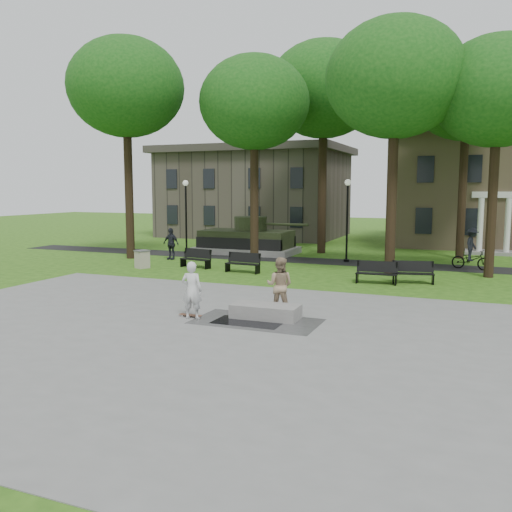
{
  "coord_description": "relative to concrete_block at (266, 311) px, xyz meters",
  "views": [
    {
      "loc": [
        7.33,
        -18.33,
        4.21
      ],
      "look_at": [
        -1.14,
        2.49,
        1.4
      ],
      "focal_mm": 38.0,
      "sensor_mm": 36.0,
      "label": 1
    }
  ],
  "objects": [
    {
      "name": "ground",
      "position": [
        -1.13,
        2.26,
        -0.24
      ],
      "size": [
        120.0,
        120.0,
        0.0
      ],
      "primitive_type": "plane",
      "color": "#274E12",
      "rests_on": "ground"
    },
    {
      "name": "tank_monument",
      "position": [
        -7.59,
        16.26,
        0.61
      ],
      "size": [
        7.45,
        3.4,
        2.4
      ],
      "color": "gray",
      "rests_on": "ground"
    },
    {
      "name": "tree_4",
      "position": [
        -3.13,
        18.26,
        10.15
      ],
      "size": [
        7.2,
        7.2,
        13.5
      ],
      "color": "black",
      "rests_on": "ground"
    },
    {
      "name": "cyclist",
      "position": [
        6.06,
        14.14,
        0.65
      ],
      "size": [
        2.09,
        1.24,
        2.18
      ],
      "rotation": [
        0.0,
        0.0,
        1.32
      ],
      "color": "black",
      "rests_on": "ground"
    },
    {
      "name": "tree_3",
      "position": [
        6.87,
        11.76,
        8.35
      ],
      "size": [
        6.0,
        6.0,
        11.19
      ],
      "color": "black",
      "rests_on": "ground"
    },
    {
      "name": "friend_watching",
      "position": [
        0.17,
        0.86,
        0.73
      ],
      "size": [
        0.97,
        0.78,
        1.91
      ],
      "primitive_type": "imported",
      "rotation": [
        0.0,
        0.0,
        3.21
      ],
      "color": "#9B8264",
      "rests_on": "plaza"
    },
    {
      "name": "tree_1",
      "position": [
        -5.63,
        12.76,
        8.71
      ],
      "size": [
        6.2,
        6.2,
        11.63
      ],
      "color": "black",
      "rests_on": "ground"
    },
    {
      "name": "park_bench_3",
      "position": [
        3.72,
        8.64,
        0.28
      ],
      "size": [
        1.85,
        0.87,
        1.0
      ],
      "rotation": [
        0.0,
        0.0,
        0.2
      ],
      "color": "black",
      "rests_on": "ground"
    },
    {
      "name": "plaza",
      "position": [
        -1.13,
        -2.74,
        -0.23
      ],
      "size": [
        22.0,
        16.0,
        0.02
      ],
      "primitive_type": "cube",
      "color": "gray",
      "rests_on": "ground"
    },
    {
      "name": "skateboard",
      "position": [
        -2.36,
        -0.77,
        -0.19
      ],
      "size": [
        0.79,
        0.23,
        0.07
      ],
      "primitive_type": "cube",
      "rotation": [
        0.0,
        0.0,
        -0.05
      ],
      "color": "brown",
      "rests_on": "plaza"
    },
    {
      "name": "tree_5",
      "position": [
        5.37,
        18.76,
        9.42
      ],
      "size": [
        6.4,
        6.4,
        12.44
      ],
      "color": "black",
      "rests_on": "ground"
    },
    {
      "name": "lamp_mid",
      "position": [
        -0.63,
        14.56,
        2.55
      ],
      "size": [
        0.36,
        0.36,
        4.73
      ],
      "color": "black",
      "rests_on": "ground"
    },
    {
      "name": "building_left",
      "position": [
        -12.13,
        28.76,
        3.35
      ],
      "size": [
        15.0,
        10.0,
        7.2
      ],
      "primitive_type": "cube",
      "color": "#4C443D",
      "rests_on": "ground"
    },
    {
      "name": "pedestrian_walker",
      "position": [
        -10.57,
        11.69,
        0.7
      ],
      "size": [
        1.16,
        0.62,
        1.88
      ],
      "primitive_type": "imported",
      "rotation": [
        0.0,
        0.0,
        -0.15
      ],
      "color": "#20212A",
      "rests_on": "ground"
    },
    {
      "name": "concrete_block",
      "position": [
        0.0,
        0.0,
        0.0
      ],
      "size": [
        2.22,
        1.04,
        0.45
      ],
      "primitive_type": "cube",
      "rotation": [
        0.0,
        0.0,
        0.02
      ],
      "color": "gray",
      "rests_on": "plaza"
    },
    {
      "name": "tree_0",
      "position": [
        -13.13,
        11.26,
        9.78
      ],
      "size": [
        6.8,
        6.8,
        12.97
      ],
      "color": "black",
      "rests_on": "ground"
    },
    {
      "name": "skateboarder",
      "position": [
        -2.18,
        -0.95,
        0.71
      ],
      "size": [
        0.75,
        0.55,
        1.87
      ],
      "primitive_type": "imported",
      "rotation": [
        0.0,
        0.0,
        3.3
      ],
      "color": "silver",
      "rests_on": "plaza"
    },
    {
      "name": "park_bench_2",
      "position": [
        2.22,
        7.97,
        0.28
      ],
      "size": [
        1.81,
        0.58,
        1.0
      ],
      "rotation": [
        0.0,
        0.0,
        0.03
      ],
      "color": "black",
      "rests_on": "ground"
    },
    {
      "name": "footpath",
      "position": [
        -1.13,
        14.26,
        -0.24
      ],
      "size": [
        44.0,
        2.6,
        0.01
      ],
      "primitive_type": "cube",
      "color": "black",
      "rests_on": "ground"
    },
    {
      "name": "puddle",
      "position": [
        -0.32,
        -0.71,
        -0.22
      ],
      "size": [
        2.2,
        1.2,
        0.0
      ],
      "primitive_type": "cube",
      "color": "black",
      "rests_on": "plaza"
    },
    {
      "name": "park_bench_0",
      "position": [
        -7.59,
        9.31,
        0.28
      ],
      "size": [
        1.85,
        0.87,
        1.0
      ],
      "rotation": [
        0.0,
        0.0,
        -0.2
      ],
      "color": "black",
      "rests_on": "ground"
    },
    {
      "name": "tree_2",
      "position": [
        2.37,
        10.76,
        9.07
      ],
      "size": [
        6.6,
        6.6,
        12.16
      ],
      "color": "black",
      "rests_on": "ground"
    },
    {
      "name": "park_bench_1",
      "position": [
        -4.56,
        8.67,
        0.28
      ],
      "size": [
        1.83,
        0.65,
        1.0
      ],
      "rotation": [
        0.0,
        0.0,
        -0.07
      ],
      "color": "black",
      "rests_on": "ground"
    },
    {
      "name": "lamp_left",
      "position": [
        -11.13,
        14.56,
        2.55
      ],
      "size": [
        0.36,
        0.36,
        4.73
      ],
      "color": "black",
      "rests_on": "ground"
    },
    {
      "name": "trash_bin",
      "position": [
        -10.14,
        8.03,
        0.24
      ],
      "size": [
        0.88,
        0.88,
        0.96
      ],
      "rotation": [
        0.0,
        0.0,
        -0.44
      ],
      "color": "#B3A893",
      "rests_on": "ground"
    }
  ]
}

